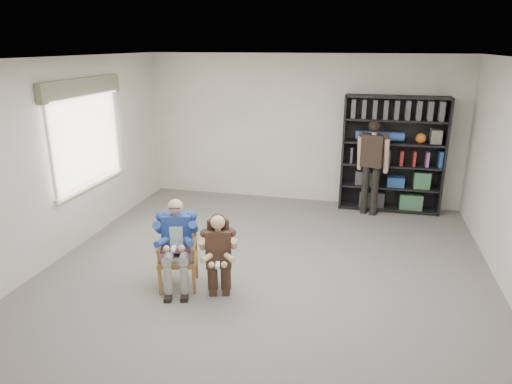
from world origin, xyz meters
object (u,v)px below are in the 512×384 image
(armchair, at_px, (178,254))
(standing_man, at_px, (372,168))
(bookshelf, at_px, (392,155))
(seated_man, at_px, (177,244))
(kneeling_woman, at_px, (219,256))

(armchair, distance_m, standing_man, 4.01)
(bookshelf, bearing_deg, seated_man, -127.27)
(armchair, bearing_deg, bookshelf, 36.65)
(seated_man, height_order, standing_man, standing_man)
(seated_man, relative_size, standing_man, 0.68)
(armchair, distance_m, seated_man, 0.14)
(kneeling_woman, distance_m, standing_man, 3.80)
(armchair, xyz_separation_m, seated_man, (0.00, -0.00, 0.14))
(kneeling_woman, bearing_deg, bookshelf, 43.88)
(armchair, height_order, bookshelf, bookshelf)
(armchair, bearing_deg, kneeling_woman, -27.77)
(armchair, xyz_separation_m, bookshelf, (2.70, 3.55, 0.60))
(kneeling_woman, height_order, standing_man, standing_man)
(armchair, relative_size, kneeling_woman, 0.84)
(kneeling_woman, xyz_separation_m, standing_man, (1.77, 3.35, 0.32))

